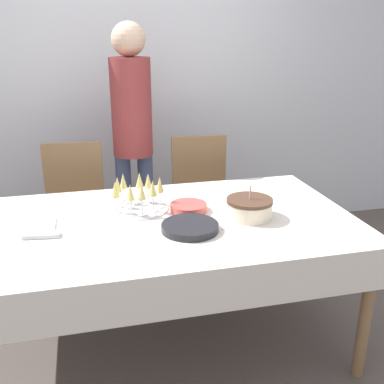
{
  "coord_description": "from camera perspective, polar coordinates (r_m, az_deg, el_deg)",
  "views": [
    {
      "loc": [
        -0.33,
        -2.09,
        1.65
      ],
      "look_at": [
        0.19,
        0.05,
        0.88
      ],
      "focal_mm": 42.0,
      "sensor_mm": 36.0,
      "label": 1
    }
  ],
  "objects": [
    {
      "name": "plate_stack_dessert",
      "position": [
        2.41,
        -0.44,
        -1.97
      ],
      "size": [
        0.2,
        0.2,
        0.04
      ],
      "color": "#CC4C47",
      "rests_on": "dining_table"
    },
    {
      "name": "dining_chair_far_right",
      "position": [
        3.27,
        1.15,
        -0.7
      ],
      "size": [
        0.46,
        0.46,
        0.96
      ],
      "color": "olive",
      "rests_on": "ground_plane"
    },
    {
      "name": "fork_pile",
      "position": [
        2.23,
        -18.6,
        -5.18
      ],
      "size": [
        0.18,
        0.08,
        0.02
      ],
      "color": "silver",
      "rests_on": "dining_table"
    },
    {
      "name": "wall_back",
      "position": [
        3.68,
        -8.67,
        14.47
      ],
      "size": [
        8.0,
        0.05,
        2.7
      ],
      "color": "silver",
      "rests_on": "ground_plane"
    },
    {
      "name": "dining_table",
      "position": [
        2.34,
        -4.17,
        -5.86
      ],
      "size": [
        2.01,
        1.11,
        0.76
      ],
      "color": "silver",
      "rests_on": "ground_plane"
    },
    {
      "name": "plate_stack_main",
      "position": [
        2.18,
        -0.26,
        -4.49
      ],
      "size": [
        0.28,
        0.28,
        0.03
      ],
      "color": "black",
      "rests_on": "dining_table"
    },
    {
      "name": "person_standing",
      "position": [
        3.2,
        -7.61,
        8.49
      ],
      "size": [
        0.28,
        0.28,
        1.74
      ],
      "color": "#3F4C72",
      "rests_on": "ground_plane"
    },
    {
      "name": "ground_plane",
      "position": [
        2.69,
        -3.81,
        -18.58
      ],
      "size": [
        12.0,
        12.0,
        0.0
      ],
      "primitive_type": "plane",
      "color": "#564C47"
    },
    {
      "name": "napkin_pile",
      "position": [
        2.36,
        -18.76,
        -3.95
      ],
      "size": [
        0.15,
        0.15,
        0.01
      ],
      "color": "white",
      "rests_on": "dining_table"
    },
    {
      "name": "birthday_cake",
      "position": [
        2.33,
        7.3,
        -2.04
      ],
      "size": [
        0.24,
        0.24,
        0.18
      ],
      "color": "beige",
      "rests_on": "dining_table"
    },
    {
      "name": "champagne_tray",
      "position": [
        2.42,
        -7.02,
        -0.2
      ],
      "size": [
        0.33,
        0.33,
        0.18
      ],
      "color": "silver",
      "rests_on": "dining_table"
    },
    {
      "name": "cake_knife",
      "position": [
        2.19,
        7.74,
        -4.91
      ],
      "size": [
        0.28,
        0.13,
        0.0
      ],
      "color": "silver",
      "rests_on": "dining_table"
    },
    {
      "name": "dining_chair_far_left",
      "position": [
        3.18,
        -14.65,
        -1.99
      ],
      "size": [
        0.45,
        0.45,
        0.96
      ],
      "color": "olive",
      "rests_on": "ground_plane"
    }
  ]
}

